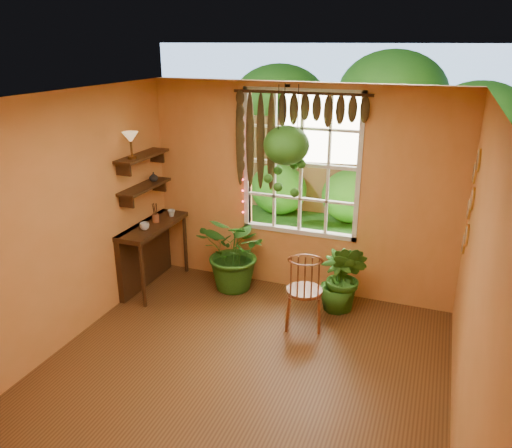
# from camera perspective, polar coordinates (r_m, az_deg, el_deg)

# --- Properties ---
(floor) EXTENTS (4.50, 4.50, 0.00)m
(floor) POSITION_cam_1_polar(r_m,az_deg,el_deg) (5.10, -2.84, -18.06)
(floor) COLOR brown
(floor) RESTS_ON ground
(ceiling) EXTENTS (4.50, 4.50, 0.00)m
(ceiling) POSITION_cam_1_polar(r_m,az_deg,el_deg) (4.03, -3.51, 13.65)
(ceiling) COLOR white
(ceiling) RESTS_ON wall_back
(wall_back) EXTENTS (4.00, 0.00, 4.00)m
(wall_back) POSITION_cam_1_polar(r_m,az_deg,el_deg) (6.39, 5.01, 3.70)
(wall_back) COLOR #DE914C
(wall_back) RESTS_ON floor
(wall_left) EXTENTS (0.00, 4.50, 4.50)m
(wall_left) POSITION_cam_1_polar(r_m,az_deg,el_deg) (5.47, -22.71, -0.74)
(wall_left) COLOR #DE914C
(wall_left) RESTS_ON floor
(wall_right) EXTENTS (0.00, 4.50, 4.50)m
(wall_right) POSITION_cam_1_polar(r_m,az_deg,el_deg) (4.09, 23.71, -7.87)
(wall_right) COLOR #DE914C
(wall_right) RESTS_ON floor
(window) EXTENTS (1.52, 0.10, 1.86)m
(window) POSITION_cam_1_polar(r_m,az_deg,el_deg) (6.33, 5.19, 6.82)
(window) COLOR white
(window) RESTS_ON wall_back
(valance_vine) EXTENTS (1.70, 0.12, 1.10)m
(valance_vine) POSITION_cam_1_polar(r_m,az_deg,el_deg) (6.13, 4.26, 11.90)
(valance_vine) COLOR #381F0F
(valance_vine) RESTS_ON window
(string_lights) EXTENTS (0.03, 0.03, 1.54)m
(string_lights) POSITION_cam_1_polar(r_m,az_deg,el_deg) (6.47, -1.56, 7.65)
(string_lights) COLOR #FF2633
(string_lights) RESTS_ON window
(wall_plates) EXTENTS (0.04, 0.32, 1.10)m
(wall_plates) POSITION_cam_1_polar(r_m,az_deg,el_deg) (5.69, 23.28, 2.11)
(wall_plates) COLOR beige
(wall_plates) RESTS_ON wall_right
(counter_ledge) EXTENTS (0.40, 1.20, 0.90)m
(counter_ledge) POSITION_cam_1_polar(r_m,az_deg,el_deg) (6.86, -12.30, -2.61)
(counter_ledge) COLOR #381F0F
(counter_ledge) RESTS_ON floor
(shelf_lower) EXTENTS (0.25, 0.90, 0.04)m
(shelf_lower) POSITION_cam_1_polar(r_m,az_deg,el_deg) (6.56, -12.59, 4.19)
(shelf_lower) COLOR #381F0F
(shelf_lower) RESTS_ON wall_left
(shelf_upper) EXTENTS (0.25, 0.90, 0.04)m
(shelf_upper) POSITION_cam_1_polar(r_m,az_deg,el_deg) (6.47, -12.86, 7.59)
(shelf_upper) COLOR #381F0F
(shelf_upper) RESTS_ON wall_left
(backyard) EXTENTS (14.00, 10.00, 12.00)m
(backyard) POSITION_cam_1_polar(r_m,az_deg,el_deg) (10.78, 13.15, 9.70)
(backyard) COLOR #1C4F16
(backyard) RESTS_ON ground
(windsor_chair) EXTENTS (0.51, 0.53, 1.13)m
(windsor_chair) POSITION_cam_1_polar(r_m,az_deg,el_deg) (5.87, 5.50, -8.73)
(windsor_chair) COLOR brown
(windsor_chair) RESTS_ON floor
(potted_plant_left) EXTENTS (1.18, 1.11, 1.07)m
(potted_plant_left) POSITION_cam_1_polar(r_m,az_deg,el_deg) (6.59, -2.25, -3.27)
(potted_plant_left) COLOR #184713
(potted_plant_left) RESTS_ON floor
(potted_plant_mid) EXTENTS (0.61, 0.56, 0.91)m
(potted_plant_mid) POSITION_cam_1_polar(r_m,az_deg,el_deg) (6.18, 10.27, -6.07)
(potted_plant_mid) COLOR #184713
(potted_plant_mid) RESTS_ON floor
(potted_plant_right) EXTENTS (0.51, 0.51, 0.78)m
(potted_plant_right) POSITION_cam_1_polar(r_m,az_deg,el_deg) (6.23, 9.29, -6.48)
(potted_plant_right) COLOR #184713
(potted_plant_right) RESTS_ON floor
(hanging_basket) EXTENTS (0.55, 0.55, 1.31)m
(hanging_basket) POSITION_cam_1_polar(r_m,az_deg,el_deg) (5.96, 3.47, 8.38)
(hanging_basket) COLOR black
(hanging_basket) RESTS_ON ceiling
(cup_a) EXTENTS (0.16, 0.16, 0.10)m
(cup_a) POSITION_cam_1_polar(r_m,az_deg,el_deg) (6.48, -12.62, -0.24)
(cup_a) COLOR silver
(cup_a) RESTS_ON counter_ledge
(cup_b) EXTENTS (0.13, 0.13, 0.09)m
(cup_b) POSITION_cam_1_polar(r_m,az_deg,el_deg) (6.90, -9.64, 1.24)
(cup_b) COLOR beige
(cup_b) RESTS_ON counter_ledge
(brush_jar) EXTENTS (0.09, 0.09, 0.33)m
(brush_jar) POSITION_cam_1_polar(r_m,az_deg,el_deg) (6.70, -11.44, 1.27)
(brush_jar) COLOR brown
(brush_jar) RESTS_ON counter_ledge
(shelf_vase) EXTENTS (0.13, 0.13, 0.12)m
(shelf_vase) POSITION_cam_1_polar(r_m,az_deg,el_deg) (6.71, -11.63, 5.31)
(shelf_vase) COLOR #B2AD99
(shelf_vase) RESTS_ON shelf_lower
(tiffany_lamp) EXTENTS (0.19, 0.19, 0.32)m
(tiffany_lamp) POSITION_cam_1_polar(r_m,az_deg,el_deg) (6.21, -14.15, 9.39)
(tiffany_lamp) COLOR brown
(tiffany_lamp) RESTS_ON shelf_upper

